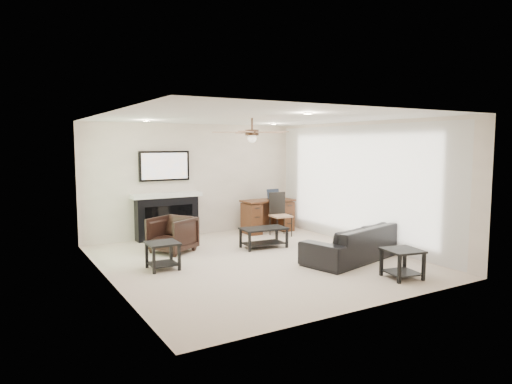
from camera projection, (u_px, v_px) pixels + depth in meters
room_shell at (262, 165)px, 8.04m from camera, size 5.50×5.54×2.52m
sofa at (353, 242)px, 8.12m from camera, size 2.24×1.31×0.61m
armchair at (172, 235)px, 8.65m from camera, size 1.01×1.00×0.68m
coffee_table at (264, 238)px, 9.05m from camera, size 0.93×0.56×0.40m
end_table_near at (402, 264)px, 6.99m from camera, size 0.60×0.60×0.45m
end_table_left at (163, 256)px, 7.49m from camera, size 0.51×0.51×0.45m
fireplace_unit at (167, 195)px, 9.82m from camera, size 1.52×0.34×1.91m
desk at (268, 216)px, 10.67m from camera, size 1.22×0.56×0.76m
desk_chair at (281, 214)px, 10.18m from camera, size 0.47×0.49×0.97m
laptop at (276, 194)px, 10.70m from camera, size 0.33×0.24×0.23m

